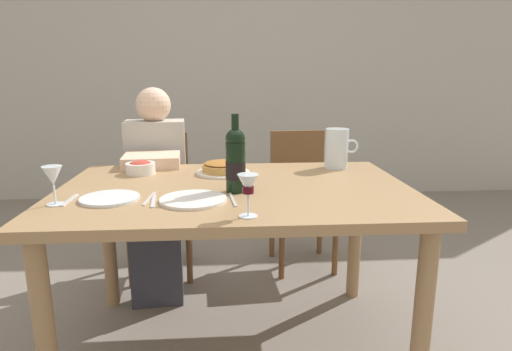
{
  "coord_description": "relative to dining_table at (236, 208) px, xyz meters",
  "views": [
    {
      "loc": [
        -0.04,
        -1.79,
        1.23
      ],
      "look_at": [
        0.09,
        0.03,
        0.8
      ],
      "focal_mm": 30.29,
      "sensor_mm": 36.0,
      "label": 1
    }
  ],
  "objects": [
    {
      "name": "salad_bowl",
      "position": [
        -0.45,
        0.29,
        0.12
      ],
      "size": [
        0.14,
        0.14,
        0.06
      ],
      "color": "white",
      "rests_on": "dining_table"
    },
    {
      "name": "back_wall",
      "position": [
        0.0,
        2.62,
        0.73
      ],
      "size": [
        8.0,
        0.1,
        2.8
      ],
      "primitive_type": "cube",
      "color": "#B2ADA3",
      "rests_on": "ground"
    },
    {
      "name": "dining_table",
      "position": [
        0.0,
        0.0,
        0.0
      ],
      "size": [
        1.5,
        1.0,
        0.76
      ],
      "color": "#9E7A51",
      "rests_on": "ground"
    },
    {
      "name": "knife_right_setting",
      "position": [
        -0.34,
        -0.16,
        0.09
      ],
      "size": [
        0.02,
        0.18,
        0.0
      ],
      "primitive_type": "cube",
      "rotation": [
        0.0,
        0.0,
        1.49
      ],
      "color": "silver",
      "rests_on": "dining_table"
    },
    {
      "name": "spoon_right_setting",
      "position": [
        -0.64,
        -0.16,
        0.09
      ],
      "size": [
        0.02,
        0.16,
        0.0
      ],
      "primitive_type": "cube",
      "rotation": [
        0.0,
        0.0,
        1.55
      ],
      "color": "silver",
      "rests_on": "dining_table"
    },
    {
      "name": "fork_left_setting",
      "position": [
        -0.31,
        -0.2,
        0.09
      ],
      "size": [
        0.03,
        0.16,
        0.0
      ],
      "primitive_type": "cube",
      "rotation": [
        0.0,
        0.0,
        1.68
      ],
      "color": "silver",
      "rests_on": "dining_table"
    },
    {
      "name": "ground_plane",
      "position": [
        0.0,
        0.0,
        -0.67
      ],
      "size": [
        8.0,
        8.0,
        0.0
      ],
      "primitive_type": "plane",
      "color": "slate"
    },
    {
      "name": "diner_left",
      "position": [
        -0.44,
        0.63,
        -0.05
      ],
      "size": [
        0.36,
        0.52,
        1.16
      ],
      "rotation": [
        0.0,
        0.0,
        3.22
      ],
      "color": "#B7B2A8",
      "rests_on": "ground"
    },
    {
      "name": "dinner_plate_right_setting",
      "position": [
        -0.49,
        -0.16,
        0.1
      ],
      "size": [
        0.22,
        0.22,
        0.01
      ],
      "primitive_type": "cylinder",
      "color": "silver",
      "rests_on": "dining_table"
    },
    {
      "name": "wine_glass_right_diner",
      "position": [
        0.03,
        -0.4,
        0.2
      ],
      "size": [
        0.07,
        0.07,
        0.15
      ],
      "color": "silver",
      "rests_on": "dining_table"
    },
    {
      "name": "chair_right",
      "position": [
        0.44,
        0.92,
        -0.17
      ],
      "size": [
        0.43,
        0.43,
        0.87
      ],
      "rotation": [
        0.0,
        0.0,
        3.21
      ],
      "color": "brown",
      "rests_on": "ground"
    },
    {
      "name": "water_pitcher",
      "position": [
        0.53,
        0.36,
        0.18
      ],
      "size": [
        0.17,
        0.12,
        0.2
      ],
      "color": "silver",
      "rests_on": "dining_table"
    },
    {
      "name": "wine_bottle",
      "position": [
        -0.0,
        -0.08,
        0.22
      ],
      "size": [
        0.08,
        0.08,
        0.32
      ],
      "color": "black",
      "rests_on": "dining_table"
    },
    {
      "name": "dinner_plate_left_setting",
      "position": [
        -0.16,
        -0.2,
        0.1
      ],
      "size": [
        0.25,
        0.25,
        0.01
      ],
      "primitive_type": "cylinder",
      "color": "white",
      "rests_on": "dining_table"
    },
    {
      "name": "baked_tart",
      "position": [
        -0.05,
        0.26,
        0.12
      ],
      "size": [
        0.26,
        0.26,
        0.06
      ],
      "color": "white",
      "rests_on": "dining_table"
    },
    {
      "name": "wine_glass_left_diner",
      "position": [
        -0.67,
        -0.21,
        0.2
      ],
      "size": [
        0.07,
        0.07,
        0.15
      ],
      "color": "silver",
      "rests_on": "dining_table"
    },
    {
      "name": "knife_left_setting",
      "position": [
        -0.01,
        -0.2,
        0.09
      ],
      "size": [
        0.03,
        0.18,
        0.0
      ],
      "primitive_type": "cube",
      "rotation": [
        0.0,
        0.0,
        1.68
      ],
      "color": "silver",
      "rests_on": "dining_table"
    },
    {
      "name": "chair_left",
      "position": [
        -0.46,
        0.87,
        -0.17
      ],
      "size": [
        0.43,
        0.43,
        0.87
      ],
      "rotation": [
        0.0,
        0.0,
        3.22
      ],
      "color": "brown",
      "rests_on": "ground"
    }
  ]
}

